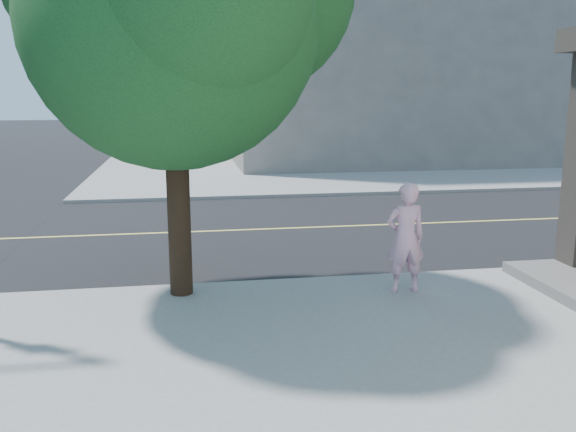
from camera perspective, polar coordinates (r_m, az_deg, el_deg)
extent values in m
plane|color=black|center=(11.12, -23.34, -7.07)|extent=(140.00, 140.00, 0.00)
cube|color=black|center=(15.37, -19.48, -1.80)|extent=(140.00, 9.00, 0.01)
cube|color=gray|center=(33.70, 9.19, 5.68)|extent=(29.00, 25.00, 0.12)
cube|color=slate|center=(34.38, 10.13, 17.55)|extent=(18.00, 16.00, 14.00)
imported|color=#FBB4CF|center=(10.15, 10.85, -2.00)|extent=(0.67, 0.44, 1.82)
cylinder|color=black|center=(9.85, -10.20, 3.09)|extent=(0.37, 0.37, 3.66)
sphere|color=#1C5222|center=(9.81, -10.72, 17.33)|extent=(4.47, 4.47, 4.47)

